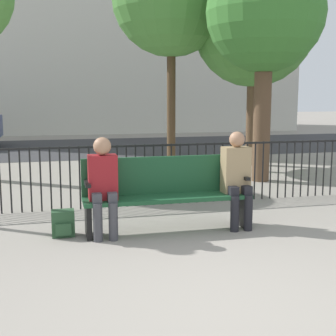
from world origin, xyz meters
name	(u,v)px	position (x,y,z in m)	size (l,w,h in m)	color
ground_plane	(236,310)	(0.00, 0.00, 0.00)	(80.00, 80.00, 0.00)	gray
park_bench	(166,190)	(0.00, 2.34, 0.50)	(2.10, 0.45, 0.92)	#194728
seated_person_0	(103,182)	(-0.80, 2.20, 0.67)	(0.34, 0.39, 1.20)	#3D3D42
seated_person_1	(237,175)	(0.89, 2.21, 0.69)	(0.34, 0.39, 1.24)	black
backpack	(63,224)	(-1.28, 2.34, 0.16)	(0.27, 0.23, 0.32)	#284C2D
fence_railing	(145,170)	(-0.02, 3.66, 0.56)	(9.01, 0.03, 0.95)	black
tree_1	(254,26)	(3.31, 7.26, 3.29)	(2.86, 2.86, 4.73)	brown
tree_3	(265,15)	(2.62, 5.19, 3.19)	(2.25, 2.25, 4.36)	brown
street_surface	(96,147)	(0.00, 12.00, 0.00)	(24.00, 6.00, 0.01)	#333335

